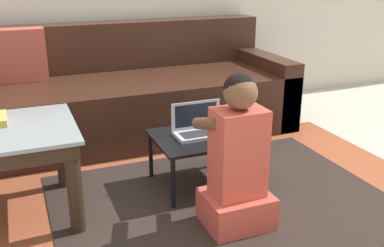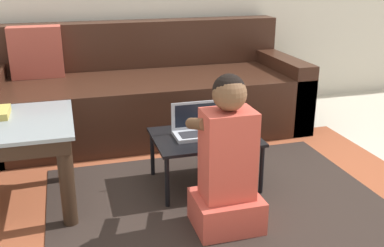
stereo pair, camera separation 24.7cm
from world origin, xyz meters
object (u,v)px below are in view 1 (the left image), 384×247
at_px(laptop, 200,129).
at_px(laptop_desk, 205,140).
at_px(couch, 132,95).
at_px(computer_mouse, 236,126).
at_px(person_seated, 237,163).

bearing_deg(laptop, laptop_desk, -37.75).
bearing_deg(laptop_desk, laptop, 142.25).
xyz_separation_m(laptop_desk, laptop, (-0.02, 0.02, 0.06)).
relative_size(couch, computer_mouse, 22.37).
bearing_deg(laptop, couch, 97.29).
relative_size(couch, laptop, 7.85).
distance_m(couch, computer_mouse, 1.05).
relative_size(laptop_desk, person_seated, 0.76).
relative_size(laptop_desk, laptop, 1.97).
bearing_deg(computer_mouse, laptop, 179.80).
bearing_deg(computer_mouse, person_seated, -116.75).
xyz_separation_m(laptop_desk, person_seated, (-0.03, -0.44, 0.06)).
bearing_deg(computer_mouse, couch, 109.43).
relative_size(computer_mouse, person_seated, 0.14).
distance_m(computer_mouse, person_seated, 0.52).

